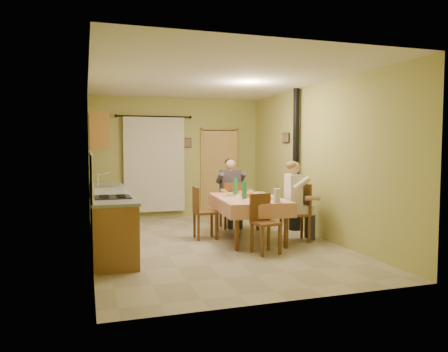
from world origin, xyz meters
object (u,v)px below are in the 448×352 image
object	(u,v)px
man_right	(295,192)
stove_flue	(296,179)
dining_table	(248,218)
chair_near	(265,235)
chair_far	(231,214)
chair_right	(296,225)
man_far	(231,185)
chair_left	(204,223)

from	to	relation	value
man_right	stove_flue	xyz separation A→B (m)	(0.47, 0.92, 0.15)
dining_table	stove_flue	xyz separation A→B (m)	(1.20, 0.55, 0.65)
chair_near	stove_flue	distance (m)	2.18
chair_far	chair_right	distance (m)	1.66
chair_near	man_far	world-z (taller)	man_far
chair_far	chair_left	xyz separation A→B (m)	(-0.79, -0.84, -0.00)
chair_near	man_far	bearing A→B (deg)	-104.23
chair_far	man_right	distance (m)	1.76
dining_table	man_right	distance (m)	0.96
man_right	chair_near	bearing A→B (deg)	137.04
chair_near	dining_table	bearing A→B (deg)	-106.22
chair_far	stove_flue	xyz separation A→B (m)	(1.15, -0.59, 0.74)
chair_near	man_right	xyz separation A→B (m)	(0.84, 0.66, 0.59)
chair_near	chair_left	xyz separation A→B (m)	(-0.62, 1.33, 0.00)
dining_table	stove_flue	distance (m)	1.47
man_far	stove_flue	world-z (taller)	stove_flue
chair_right	chair_left	world-z (taller)	chair_right
man_right	chair_left	bearing A→B (deg)	74.35
chair_right	dining_table	bearing A→B (deg)	72.29
chair_right	man_far	xyz separation A→B (m)	(-0.70, 1.52, 0.59)
chair_left	stove_flue	xyz separation A→B (m)	(1.94, 0.25, 0.74)
dining_table	stove_flue	size ratio (longest dim) A/B	0.69
chair_left	stove_flue	world-z (taller)	stove_flue
chair_left	man_far	distance (m)	1.30
man_far	man_right	bearing A→B (deg)	-65.14
chair_right	man_right	size ratio (longest dim) A/B	0.73
dining_table	chair_left	bearing A→B (deg)	162.65
chair_right	chair_left	distance (m)	1.63
chair_near	man_right	size ratio (longest dim) A/B	0.67
chair_far	chair_right	size ratio (longest dim) A/B	0.93
chair_right	man_far	distance (m)	1.78
chair_near	chair_left	size ratio (longest dim) A/B	0.98
chair_far	stove_flue	size ratio (longest dim) A/B	0.34
man_right	stove_flue	size ratio (longest dim) A/B	0.50
chair_far	chair_left	world-z (taller)	chair_far
chair_right	man_far	size ratio (longest dim) A/B	0.73
chair_left	man_far	size ratio (longest dim) A/B	0.68
chair_near	man_right	world-z (taller)	man_right
dining_table	chair_left	xyz separation A→B (m)	(-0.74, 0.30, -0.09)
dining_table	man_far	size ratio (longest dim) A/B	1.39
chair_near	chair_left	bearing A→B (deg)	-74.91
man_right	chair_right	bearing A→B (deg)	-90.00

